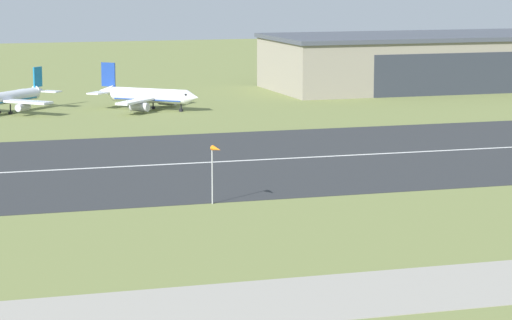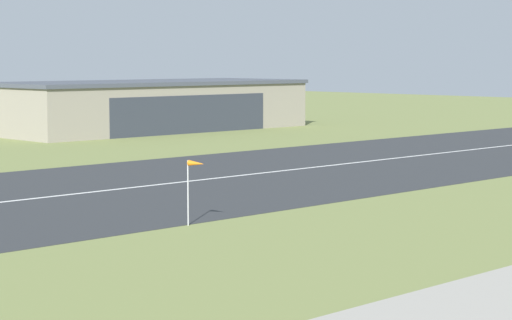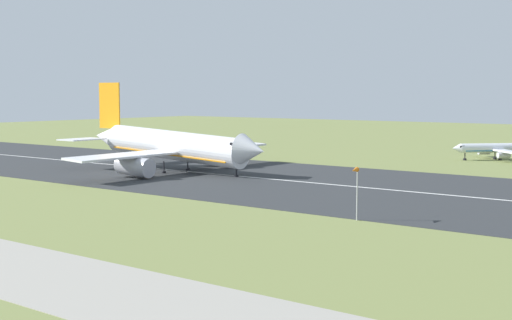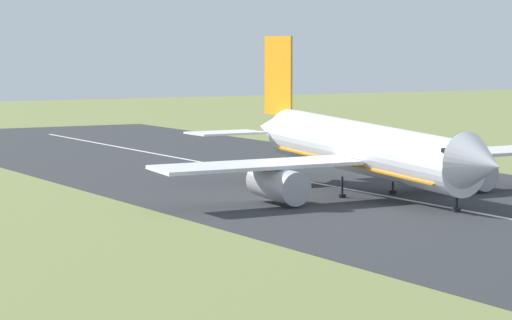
% 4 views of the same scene
% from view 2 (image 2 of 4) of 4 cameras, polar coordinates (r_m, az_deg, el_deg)
% --- Properties ---
extents(ground_plane, '(637.36, 637.36, 0.00)m').
position_cam_2_polar(ground_plane, '(96.83, 10.30, -4.45)').
color(ground_plane, olive).
extents(runway_strip, '(397.36, 55.88, 0.06)m').
position_cam_2_polar(runway_strip, '(132.28, -7.86, -1.67)').
color(runway_strip, '#2B2D30').
rests_on(runway_strip, ground_plane).
extents(runway_centreline, '(357.62, 0.70, 0.01)m').
position_cam_2_polar(runway_centreline, '(132.27, -7.86, -1.65)').
color(runway_centreline, silver).
rests_on(runway_centreline, runway_strip).
extents(hangar_building, '(78.25, 31.60, 11.89)m').
position_cam_2_polar(hangar_building, '(242.40, -6.07, 3.12)').
color(hangar_building, gray).
rests_on(hangar_building, ground_plane).
extents(windsock_pole, '(0.97, 2.17, 6.80)m').
position_cam_2_polar(windsock_pole, '(101.59, -3.50, -0.47)').
color(windsock_pole, '#B7B7BC').
rests_on(windsock_pole, ground_plane).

